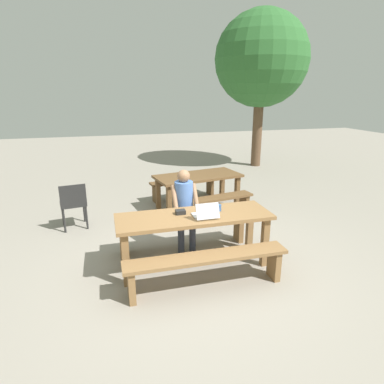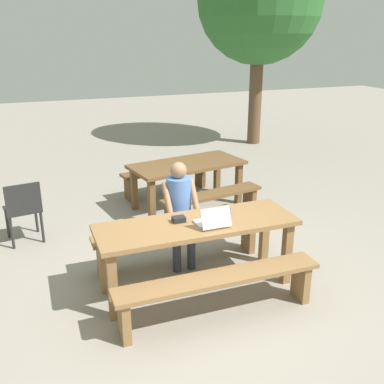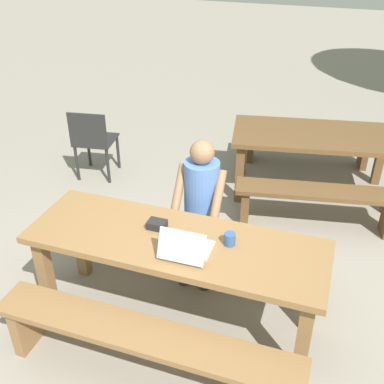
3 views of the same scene
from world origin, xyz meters
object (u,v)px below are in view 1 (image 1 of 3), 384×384
object	(u,v)px
tree_left	(261,60)
picnic_table_mid	(198,180)
person_seated	(184,204)
picnic_table_front	(194,223)
small_pouch	(180,212)
coffee_mug	(218,208)
plastic_chair	(73,204)
laptop	(206,213)

from	to	relation	value
tree_left	picnic_table_mid	bearing A→B (deg)	-131.12
person_seated	tree_left	bearing A→B (deg)	54.30
picnic_table_front	tree_left	bearing A→B (deg)	56.97
picnic_table_mid	tree_left	xyz separation A→B (m)	(3.04, 3.48, 2.70)
small_pouch	tree_left	size ratio (longest dim) A/B	0.03
small_pouch	picnic_table_mid	bearing A→B (deg)	67.94
picnic_table_front	coffee_mug	xyz separation A→B (m)	(0.37, 0.07, 0.16)
plastic_chair	picnic_table_mid	size ratio (longest dim) A/B	0.45
picnic_table_front	picnic_table_mid	world-z (taller)	picnic_table_front
person_seated	picnic_table_mid	world-z (taller)	person_seated
picnic_table_front	laptop	world-z (taller)	laptop
picnic_table_mid	tree_left	size ratio (longest dim) A/B	0.40
small_pouch	plastic_chair	bearing A→B (deg)	131.54
laptop	tree_left	xyz separation A→B (m)	(3.64, 5.92, 2.48)
picnic_table_front	coffee_mug	world-z (taller)	coffee_mug
picnic_table_front	person_seated	world-z (taller)	person_seated
coffee_mug	plastic_chair	xyz separation A→B (m)	(-2.10, 1.77, -0.35)
small_pouch	tree_left	xyz separation A→B (m)	(3.94, 5.71, 2.51)
small_pouch	plastic_chair	xyz separation A→B (m)	(-1.55, 1.75, -0.34)
picnic_table_front	plastic_chair	xyz separation A→B (m)	(-1.73, 1.84, -0.19)
coffee_mug	small_pouch	bearing A→B (deg)	178.22
small_pouch	coffee_mug	bearing A→B (deg)	-1.78
plastic_chair	tree_left	distance (m)	7.34
coffee_mug	tree_left	bearing A→B (deg)	59.36
picnic_table_front	coffee_mug	distance (m)	0.41
laptop	person_seated	distance (m)	0.69
laptop	coffee_mug	size ratio (longest dim) A/B	3.55
laptop	person_seated	world-z (taller)	person_seated
person_seated	plastic_chair	world-z (taller)	person_seated
picnic_table_front	tree_left	distance (m)	7.40
person_seated	tree_left	xyz separation A→B (m)	(3.77, 5.24, 2.57)
small_pouch	plastic_chair	world-z (taller)	plastic_chair
picnic_table_front	small_pouch	bearing A→B (deg)	154.14
person_seated	tree_left	distance (m)	6.95
small_pouch	picnic_table_mid	distance (m)	2.42
small_pouch	person_seated	distance (m)	0.50
laptop	plastic_chair	distance (m)	2.72
picnic_table_front	small_pouch	xyz separation A→B (m)	(-0.17, 0.08, 0.15)
small_pouch	coffee_mug	size ratio (longest dim) A/B	1.48
laptop	person_seated	size ratio (longest dim) A/B	0.25
picnic_table_front	plastic_chair	world-z (taller)	plastic_chair
person_seated	plastic_chair	distance (m)	2.17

